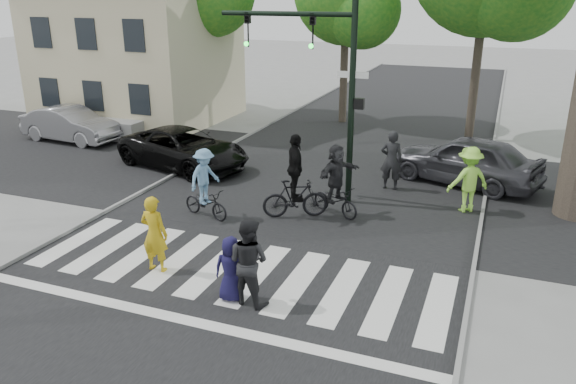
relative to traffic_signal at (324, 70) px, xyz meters
name	(u,v)px	position (x,y,z in m)	size (l,w,h in m)	color
ground	(215,291)	(-0.35, -6.20, -3.90)	(120.00, 120.00, 0.00)	gray
road_stem	(297,210)	(-0.35, -1.20, -3.90)	(10.00, 70.00, 0.01)	black
road_cross	(328,180)	(-0.35, 1.80, -3.89)	(70.00, 10.00, 0.01)	black
curb_left	(149,188)	(-5.40, -1.20, -3.85)	(0.10, 70.00, 0.10)	gray
curb_right	(479,234)	(4.70, -1.20, -3.85)	(0.10, 70.00, 0.10)	gray
crosswalk	(229,277)	(-0.35, -5.54, -3.89)	(10.00, 3.85, 0.01)	silver
traffic_signal	(324,70)	(0.00, 0.00, 0.00)	(4.45, 0.29, 6.00)	black
house	(137,40)	(-11.85, 7.78, -0.10)	(8.40, 8.10, 8.82)	beige
pedestrian_woman	(154,234)	(-2.05, -5.80, -3.01)	(0.65, 0.43, 1.79)	gold
pedestrian_child	(231,269)	(0.12, -6.35, -3.21)	(0.68, 0.44, 1.39)	#16133C
pedestrian_adult	(248,261)	(0.51, -6.32, -2.98)	(0.90, 0.70, 1.85)	black
cyclist_left	(205,188)	(-2.56, -2.58, -3.04)	(1.65, 1.14, 1.98)	black
cyclist_mid	(295,184)	(-0.23, -1.67, -2.92)	(1.86, 1.27, 2.38)	black
cyclist_right	(336,184)	(0.77, -1.10, -2.98)	(1.70, 1.57, 2.05)	black
car_suv	(184,148)	(-5.61, 1.32, -3.20)	(2.32, 5.03, 1.40)	black
car_silver	(70,124)	(-12.02, 2.86, -3.18)	(1.54, 4.40, 1.45)	#96969A
car_grey	(466,160)	(3.95, 3.04, -3.08)	(1.93, 4.80, 1.64)	#39393F
bystander_hivis	(469,180)	(4.21, 0.53, -2.95)	(1.23, 0.71, 1.91)	#A8FF4B
bystander_dark	(391,160)	(1.78, 1.66, -2.94)	(0.70, 0.46, 1.92)	black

